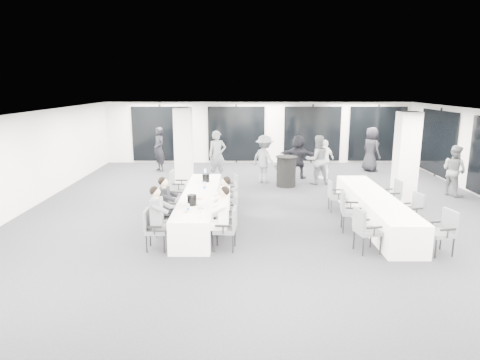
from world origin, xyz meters
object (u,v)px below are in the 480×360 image
object	(u,v)px
banquet_table_side	(374,209)
standing_guest_g	(159,146)
chair_main_left_second	(161,215)
chair_side_right_near	(443,229)
banquet_table_main	(200,207)
standing_guest_a	(217,152)
chair_main_right_near	(228,226)
chair_side_right_mid	(413,209)
standing_guest_d	(325,157)
chair_main_left_far	(177,185)
ice_bucket_far	(206,178)
chair_main_right_mid	(231,203)
chair_side_left_near	(364,228)
standing_guest_c	(265,156)
ice_bucket_near	(192,200)
standing_guest_f	(298,154)
chair_side_left_far	(334,194)
standing_guest_h	(454,167)
chair_main_right_far	(232,187)
chair_main_left_fourth	(172,196)
standing_guest_e	(371,146)
chair_main_right_second	(230,211)
chair_side_right_far	(393,194)
chair_main_left_mid	(166,204)
cocktail_table	(286,171)
chair_main_right_fourth	(231,196)
chair_main_left_near	(153,227)
chair_side_left_mid	(348,208)
standing_guest_b	(317,157)

from	to	relation	value
banquet_table_side	standing_guest_g	distance (m)	9.83
chair_main_left_second	chair_side_right_near	world-z (taller)	chair_side_right_near
banquet_table_main	standing_guest_a	size ratio (longest dim) A/B	2.36
chair_main_right_near	chair_side_right_mid	distance (m)	4.81
banquet_table_side	standing_guest_d	size ratio (longest dim) A/B	2.90
chair_main_left_far	ice_bucket_far	size ratio (longest dim) A/B	4.33
banquet_table_main	chair_side_right_mid	bearing A→B (deg)	-7.16
chair_main_right_mid	chair_side_left_near	xyz separation A→B (m)	(2.94, -2.00, 0.01)
standing_guest_c	chair_main_right_mid	bearing A→B (deg)	123.78
banquet_table_side	ice_bucket_near	distance (m)	4.79
standing_guest_d	standing_guest_f	distance (m)	1.02
chair_main_left_far	chair_side_left_far	distance (m)	4.69
banquet_table_main	banquet_table_side	xyz separation A→B (m)	(4.61, -0.23, 0.00)
chair_side_left_far	standing_guest_h	xyz separation A→B (m)	(4.30, 1.86, 0.43)
chair_main_right_far	standing_guest_f	size ratio (longest dim) A/B	0.46
standing_guest_g	ice_bucket_far	bearing A→B (deg)	-12.80
chair_main_left_second	chair_main_left_fourth	size ratio (longest dim) A/B	0.97
chair_main_right_far	standing_guest_e	xyz separation A→B (m)	(5.73, 5.02, 0.54)
chair_main_left_second	chair_side_left_near	distance (m)	4.73
chair_main_left_fourth	chair_main_right_second	world-z (taller)	chair_main_right_second
standing_guest_c	banquet_table_side	bearing A→B (deg)	166.05
chair_side_right_far	standing_guest_a	world-z (taller)	standing_guest_a
chair_main_left_mid	chair_main_left_fourth	world-z (taller)	chair_main_left_mid
chair_main_right_near	chair_side_right_near	world-z (taller)	chair_side_right_near
chair_main_right_second	chair_main_left_fourth	bearing A→B (deg)	43.86
chair_main_left_far	standing_guest_c	distance (m)	4.06
cocktail_table	chair_main_right_mid	distance (m)	4.58
banquet_table_main	standing_guest_a	xyz separation A→B (m)	(0.20, 5.12, 0.68)
chair_main_left_far	standing_guest_c	xyz separation A→B (m)	(2.82, 2.89, 0.42)
banquet_table_main	chair_main_right_second	size ratio (longest dim) A/B	4.97
standing_guest_c	standing_guest_e	size ratio (longest dim) A/B	0.96
chair_side_right_far	chair_side_left_near	bearing A→B (deg)	147.24
cocktail_table	standing_guest_c	size ratio (longest dim) A/B	0.54
chair_main_right_fourth	standing_guest_f	size ratio (longest dim) A/B	0.47
chair_main_left_near	chair_main_right_near	xyz separation A→B (m)	(1.66, -0.01, 0.03)
standing_guest_d	chair_main_right_fourth	bearing A→B (deg)	18.53
chair_main_right_far	chair_side_left_far	xyz separation A→B (m)	(2.96, -0.85, -0.00)
chair_main_left_mid	chair_main_left_far	xyz separation A→B (m)	(-0.00, 2.09, 0.02)
chair_main_left_fourth	ice_bucket_far	world-z (taller)	ice_bucket_far
chair_side_left_mid	standing_guest_h	world-z (taller)	standing_guest_h
chair_main_right_far	standing_guest_f	distance (m)	4.45
ice_bucket_near	banquet_table_side	bearing A→B (deg)	11.05
banquet_table_side	chair_main_left_second	size ratio (longest dim) A/B	5.78
chair_main_left_far	standing_guest_h	distance (m)	8.99
chair_main_right_mid	standing_guest_b	world-z (taller)	standing_guest_b
chair_main_right_fourth	standing_guest_g	size ratio (longest dim) A/B	0.43
chair_main_right_fourth	chair_main_right_far	xyz separation A→B (m)	(-0.00, 1.13, -0.01)
chair_side_left_near	standing_guest_h	distance (m)	6.57
chair_main_right_far	chair_side_right_mid	xyz separation A→B (m)	(4.62, -2.40, 0.02)
banquet_table_main	chair_main_right_far	bearing A→B (deg)	64.30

